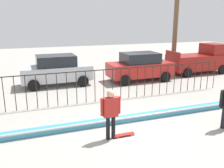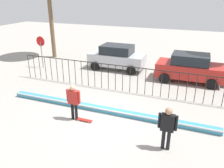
# 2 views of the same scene
# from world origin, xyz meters

# --- Properties ---
(ground_plane) EXTENTS (60.00, 60.00, 0.00)m
(ground_plane) POSITION_xyz_m (0.00, 0.00, 0.00)
(ground_plane) COLOR #9E9991
(bowl_coping_ledge) EXTENTS (11.00, 0.40, 0.27)m
(bowl_coping_ledge) POSITION_xyz_m (0.00, 0.62, 0.12)
(bowl_coping_ledge) COLOR teal
(bowl_coping_ledge) RESTS_ON ground
(perimeter_fence) EXTENTS (14.04, 0.04, 1.64)m
(perimeter_fence) POSITION_xyz_m (-0.00, 3.43, 1.02)
(perimeter_fence) COLOR black
(perimeter_fence) RESTS_ON ground
(skateboarder) EXTENTS (0.72, 0.27, 1.79)m
(skateboarder) POSITION_xyz_m (-1.06, -0.56, 1.07)
(skateboarder) COLOR black
(skateboarder) RESTS_ON ground
(skateboard) EXTENTS (0.80, 0.20, 0.07)m
(skateboard) POSITION_xyz_m (-0.56, -0.55, 0.06)
(skateboard) COLOR #A51E19
(skateboard) RESTS_ON ground
(camera_operator) EXTENTS (0.73, 0.27, 1.79)m
(camera_operator) POSITION_xyz_m (3.34, -1.24, 1.08)
(camera_operator) COLOR black
(camera_operator) RESTS_ON ground
(parked_car_silver) EXTENTS (4.30, 2.12, 1.90)m
(parked_car_silver) POSITION_xyz_m (-1.82, 7.43, 0.97)
(parked_car_silver) COLOR #B7BABF
(parked_car_silver) RESTS_ON ground
(parked_car_red) EXTENTS (4.30, 2.12, 1.90)m
(parked_car_red) POSITION_xyz_m (3.64, 6.69, 0.97)
(parked_car_red) COLOR #B2231E
(parked_car_red) RESTS_ON ground
(stop_sign) EXTENTS (0.76, 0.07, 2.50)m
(stop_sign) POSITION_xyz_m (-7.52, 5.64, 1.62)
(stop_sign) COLOR slate
(stop_sign) RESTS_ON ground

